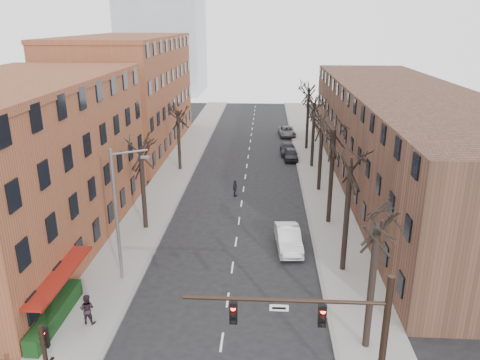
# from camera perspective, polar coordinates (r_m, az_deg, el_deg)

# --- Properties ---
(sidewalk_left) EXTENTS (4.00, 90.00, 0.15)m
(sidewalk_left) POSITION_cam_1_polar(r_m,az_deg,el_deg) (55.23, -7.53, 1.61)
(sidewalk_left) COLOR gray
(sidewalk_left) RESTS_ON ground
(sidewalk_right) EXTENTS (4.00, 90.00, 0.15)m
(sidewalk_right) POSITION_cam_1_polar(r_m,az_deg,el_deg) (54.60, 9.21, 1.32)
(sidewalk_right) COLOR gray
(sidewalk_right) RESTS_ON ground
(building_left_near) EXTENTS (12.00, 26.00, 12.00)m
(building_left_near) POSITION_cam_1_polar(r_m,az_deg,el_deg) (38.04, -25.45, 1.24)
(building_left_near) COLOR brown
(building_left_near) RESTS_ON ground
(building_left_far) EXTENTS (12.00, 28.00, 14.00)m
(building_left_far) POSITION_cam_1_polar(r_m,az_deg,el_deg) (64.12, -13.48, 10.02)
(building_left_far) COLOR brown
(building_left_far) RESTS_ON ground
(building_right) EXTENTS (12.00, 50.00, 10.00)m
(building_right) POSITION_cam_1_polar(r_m,az_deg,el_deg) (50.10, 19.24, 4.76)
(building_right) COLOR #533327
(building_right) RESTS_ON ground
(awning_left) EXTENTS (1.20, 7.00, 0.15)m
(awning_left) POSITION_cam_1_polar(r_m,az_deg,el_deg) (30.33, -20.49, -15.07)
(awning_left) COLOR maroon
(awning_left) RESTS_ON ground
(hedge) EXTENTS (0.80, 6.00, 1.00)m
(hedge) POSITION_cam_1_polar(r_m,az_deg,el_deg) (29.27, -21.60, -15.03)
(hedge) COLOR #133713
(hedge) RESTS_ON sidewalk_left
(tree_right_a) EXTENTS (5.20, 5.20, 10.00)m
(tree_right_a) POSITION_cam_1_polar(r_m,az_deg,el_deg) (27.01, 15.01, -19.11)
(tree_right_a) COLOR black
(tree_right_a) RESTS_ON ground
(tree_right_b) EXTENTS (5.20, 5.20, 10.80)m
(tree_right_b) POSITION_cam_1_polar(r_m,az_deg,el_deg) (33.56, 12.36, -10.73)
(tree_right_b) COLOR black
(tree_right_b) RESTS_ON ground
(tree_right_c) EXTENTS (5.20, 5.20, 11.60)m
(tree_right_c) POSITION_cam_1_polar(r_m,az_deg,el_deg) (40.63, 10.69, -5.17)
(tree_right_c) COLOR black
(tree_right_c) RESTS_ON ground
(tree_right_d) EXTENTS (5.20, 5.20, 10.00)m
(tree_right_d) POSITION_cam_1_polar(r_m,az_deg,el_deg) (47.99, 9.54, -1.28)
(tree_right_d) COLOR black
(tree_right_d) RESTS_ON ground
(tree_right_e) EXTENTS (5.20, 5.20, 10.80)m
(tree_right_e) POSITION_cam_1_polar(r_m,az_deg,el_deg) (55.53, 8.70, 1.57)
(tree_right_e) COLOR black
(tree_right_e) RESTS_ON ground
(tree_right_f) EXTENTS (5.20, 5.20, 11.60)m
(tree_right_f) POSITION_cam_1_polar(r_m,az_deg,el_deg) (63.19, 8.06, 3.73)
(tree_right_f) COLOR black
(tree_right_f) RESTS_ON ground
(tree_left_a) EXTENTS (5.20, 5.20, 9.50)m
(tree_left_a) POSITION_cam_1_polar(r_m,az_deg,el_deg) (39.66, -11.38, -5.83)
(tree_left_a) COLOR black
(tree_left_a) RESTS_ON ground
(tree_left_b) EXTENTS (5.20, 5.20, 9.50)m
(tree_left_b) POSITION_cam_1_polar(r_m,az_deg,el_deg) (54.24, -7.30, 1.21)
(tree_left_b) COLOR black
(tree_left_b) RESTS_ON ground
(signal_mast_arm) EXTENTS (8.14, 0.30, 7.20)m
(signal_mast_arm) POSITION_cam_1_polar(r_m,az_deg,el_deg) (20.08, 12.67, -18.16)
(signal_mast_arm) COLOR black
(signal_mast_arm) RESTS_ON ground
(streetlight) EXTENTS (2.45, 0.22, 9.03)m
(streetlight) POSITION_cam_1_polar(r_m,az_deg,el_deg) (30.50, -14.58, -3.55)
(streetlight) COLOR slate
(streetlight) RESTS_ON ground
(silver_sedan) EXTENTS (2.09, 5.03, 1.62)m
(silver_sedan) POSITION_cam_1_polar(r_m,az_deg,el_deg) (35.54, 5.92, -7.13)
(silver_sedan) COLOR silver
(silver_sedan) RESTS_ON ground
(parked_car_near) EXTENTS (1.72, 4.16, 1.41)m
(parked_car_near) POSITION_cam_1_polar(r_m,az_deg,el_deg) (57.90, 6.22, 3.13)
(parked_car_near) COLOR black
(parked_car_near) RESTS_ON ground
(parked_car_mid) EXTENTS (2.00, 4.76, 1.37)m
(parked_car_mid) POSITION_cam_1_polar(r_m,az_deg,el_deg) (60.38, 5.85, 3.78)
(parked_car_mid) COLOR black
(parked_car_mid) RESTS_ON ground
(parked_car_far) EXTENTS (2.58, 5.10, 1.38)m
(parked_car_far) POSITION_cam_1_polar(r_m,az_deg,el_deg) (70.09, 5.73, 5.91)
(parked_car_far) COLOR #4F5256
(parked_car_far) RESTS_ON ground
(pedestrian_b) EXTENTS (0.91, 0.74, 1.78)m
(pedestrian_b) POSITION_cam_1_polar(r_m,az_deg,el_deg) (28.45, -18.14, -14.72)
(pedestrian_b) COLOR black
(pedestrian_b) RESTS_ON sidewalk_left
(pedestrian_crossing) EXTENTS (0.67, 1.04, 1.65)m
(pedestrian_crossing) POSITION_cam_1_polar(r_m,az_deg,el_deg) (45.55, -0.62, -1.01)
(pedestrian_crossing) COLOR black
(pedestrian_crossing) RESTS_ON ground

